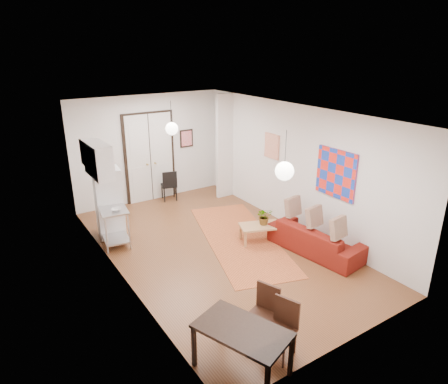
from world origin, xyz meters
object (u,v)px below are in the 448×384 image
sofa (316,239)px  dining_chair_near (258,308)px  fridge (109,203)px  black_side_chair (167,182)px  coffee_table (260,227)px  dining_chair_far (276,324)px  kitchen_counter (113,219)px  dining_table (242,334)px

sofa → dining_chair_near: size_ratio=2.44×
fridge → black_side_chair: (2.07, 1.37, -0.29)m
coffee_table → dining_chair_near: (-1.91, -2.40, 0.14)m
dining_chair_near → black_side_chair: black_side_chair is taller
fridge → dining_chair_far: bearing=-73.6°
dining_chair_far → sofa: bearing=104.0°
fridge → black_side_chair: bearing=41.5°
dining_chair_far → black_side_chair: size_ratio=0.96×
kitchen_counter → dining_chair_near: 4.23m
sofa → dining_table: dining_table is taller
dining_table → black_side_chair: black_side_chair is taller
coffee_table → dining_chair_far: (-1.91, -2.81, 0.14)m
kitchen_counter → fridge: bearing=89.1°
sofa → dining_chair_far: dining_chair_far is taller
coffee_table → fridge: bearing=141.3°
fridge → sofa: bearing=-35.2°
kitchen_counter → dining_chair_near: kitchen_counter is taller
coffee_table → dining_chair_near: 3.07m
fridge → coffee_table: bearing=-30.7°
fridge → dining_chair_near: size_ratio=1.89×
dining_table → black_side_chair: bearing=72.9°
coffee_table → dining_table: (-2.51, -2.83, 0.26)m
kitchen_counter → dining_chair_far: kitchen_counter is taller
coffee_table → dining_chair_far: size_ratio=1.20×
dining_chair_near → fridge: bearing=168.4°
sofa → black_side_chair: (-1.26, 4.50, 0.21)m
dining_table → dining_chair_far: (0.60, 0.03, -0.12)m
coffee_table → black_side_chair: black_side_chair is taller
sofa → dining_table: (-3.20, -1.83, 0.30)m
black_side_chair → dining_table: bearing=86.8°
coffee_table → black_side_chair: size_ratio=1.16×
kitchen_counter → fridge: (0.06, 0.36, 0.26)m
dining_chair_far → fridge: bearing=167.7°
kitchen_counter → fridge: size_ratio=0.74×
dining_chair_near → dining_chair_far: (0.00, -0.41, 0.00)m
dining_chair_far → black_side_chair: (1.34, 6.30, 0.02)m
dining_chair_near → dining_chair_far: 0.41m
kitchen_counter → black_side_chair: (2.13, 1.74, -0.03)m
dining_table → black_side_chair: 6.62m
fridge → black_side_chair: 2.50m
black_side_chair → dining_chair_far: bearing=91.9°
coffee_table → dining_chair_far: bearing=-124.3°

